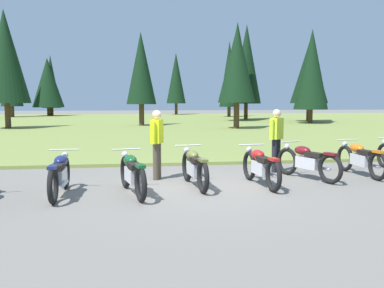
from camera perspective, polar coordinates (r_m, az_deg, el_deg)
ground_plane at (r=9.32m, az=0.51°, el=-5.89°), size 140.00×140.00×0.00m
grass_moorland at (r=34.19m, az=-5.69°, el=2.79°), size 80.00×44.00×0.10m
forest_treeline at (r=39.58m, az=-7.84°, el=9.68°), size 36.57×29.30×8.85m
motorcycle_navy at (r=8.87m, az=-17.37°, el=-3.89°), size 0.62×2.10×0.88m
motorcycle_british_green at (r=8.67m, az=-8.04°, el=-3.90°), size 0.73×2.07×0.88m
motorcycle_olive at (r=9.34m, az=0.31°, el=-3.13°), size 0.62×2.10×0.88m
motorcycle_red at (r=9.59m, az=9.20°, el=-2.97°), size 0.62×2.10×0.88m
motorcycle_maroon at (r=10.62m, az=15.26°, el=-2.24°), size 0.97×1.98×0.88m
motorcycle_orange at (r=11.54m, az=21.71°, el=-1.82°), size 0.62×2.10×0.88m
rider_near_row_end at (r=10.19m, az=-4.75°, el=0.50°), size 0.34×0.52×1.67m
rider_with_back_turned at (r=11.43m, az=11.29°, el=0.99°), size 0.43×0.40×1.67m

